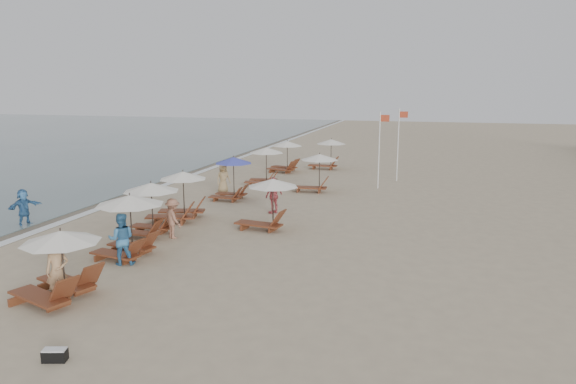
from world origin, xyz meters
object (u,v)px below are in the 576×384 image
(beachgoer_near, at_px, (57,271))
(waterline_walker, at_px, (24,207))
(inland_station_0, at_px, (266,200))
(beachgoer_far_b, at_px, (223,178))
(lounger_station_0, at_px, (55,266))
(lounger_station_1, at_px, (126,224))
(beachgoer_mid_a, at_px, (121,239))
(duffel_bag, at_px, (55,355))
(inland_station_1, at_px, (315,170))
(lounger_station_5, at_px, (263,165))
(lounger_station_4, at_px, (231,178))
(lounger_station_2, at_px, (148,208))
(lounger_station_6, at_px, (284,157))
(beachgoer_mid_b, at_px, (173,218))
(flag_pole_near, at_px, (380,146))
(beachgoer_far_a, at_px, (274,195))
(lounger_station_3, at_px, (178,198))
(inland_station_2, at_px, (327,152))

(beachgoer_near, height_order, waterline_walker, beachgoer_near)
(inland_station_0, xyz_separation_m, beachgoer_far_b, (-4.92, 7.04, -0.45))
(lounger_station_0, height_order, lounger_station_1, lounger_station_1)
(beachgoer_mid_a, xyz_separation_m, duffel_bag, (2.29, -6.35, -0.77))
(inland_station_0, distance_m, inland_station_1, 8.80)
(lounger_station_5, distance_m, beachgoer_near, 19.26)
(lounger_station_4, xyz_separation_m, beachgoer_far_b, (-1.13, 1.68, -0.35))
(lounger_station_2, xyz_separation_m, duffel_bag, (3.28, -9.86, -1.05))
(lounger_station_6, xyz_separation_m, beachgoer_mid_b, (0.38, -17.78, -0.26))
(lounger_station_1, relative_size, beachgoer_near, 1.52)
(waterline_walker, height_order, flag_pole_near, flag_pole_near)
(lounger_station_5, relative_size, flag_pole_near, 0.52)
(lounger_station_4, distance_m, inland_station_1, 5.22)
(inland_station_1, bearing_deg, lounger_station_4, -138.69)
(beachgoer_far_a, bearing_deg, lounger_station_2, -7.91)
(inland_station_1, xyz_separation_m, waterline_walker, (-10.85, -11.01, -0.49))
(beachgoer_near, bearing_deg, lounger_station_6, 54.90)
(lounger_station_4, xyz_separation_m, lounger_station_6, (0.14, 10.10, -0.13))
(beachgoer_mid_b, bearing_deg, beachgoer_mid_a, 122.37)
(inland_station_1, relative_size, beachgoer_near, 1.59)
(lounger_station_0, height_order, inland_station_1, inland_station_1)
(duffel_bag, bearing_deg, beachgoer_mid_a, 109.88)
(beachgoer_near, distance_m, beachgoer_mid_b, 6.76)
(lounger_station_1, xyz_separation_m, lounger_station_5, (0.23, 15.20, -0.01))
(lounger_station_4, bearing_deg, beachgoer_far_b, 124.03)
(lounger_station_1, height_order, beachgoer_mid_a, lounger_station_1)
(lounger_station_0, xyz_separation_m, lounger_station_3, (-0.92, 9.52, 0.03))
(lounger_station_4, bearing_deg, lounger_station_6, 89.22)
(lounger_station_0, height_order, inland_station_0, inland_station_0)
(inland_station_1, bearing_deg, lounger_station_6, 119.59)
(beachgoer_near, bearing_deg, lounger_station_0, 119.09)
(inland_station_0, relative_size, beachgoer_mid_b, 1.69)
(beachgoer_mid_b, bearing_deg, lounger_station_4, -51.02)
(lounger_station_1, relative_size, lounger_station_5, 1.10)
(beachgoer_far_a, relative_size, duffel_bag, 3.08)
(lounger_station_2, xyz_separation_m, beachgoer_mid_b, (1.15, -0.04, -0.37))
(beachgoer_far_b, bearing_deg, lounger_station_2, -137.62)
(inland_station_1, bearing_deg, beachgoer_far_a, -96.82)
(inland_station_0, height_order, inland_station_2, same)
(lounger_station_0, xyz_separation_m, lounger_station_2, (-0.88, 6.75, 0.20))
(lounger_station_1, xyz_separation_m, duffel_bag, (2.57, -7.12, -1.10))
(lounger_station_5, bearing_deg, waterline_walker, -120.29)
(beachgoer_far_a, distance_m, waterline_walker, 11.39)
(beachgoer_mid_a, relative_size, beachgoer_far_a, 1.02)
(lounger_station_2, relative_size, beachgoer_far_b, 1.45)
(lounger_station_0, bearing_deg, flag_pole_near, 70.11)
(lounger_station_0, relative_size, lounger_station_1, 1.03)
(lounger_station_3, bearing_deg, inland_station_1, 61.09)
(inland_station_2, bearing_deg, lounger_station_3, -101.70)
(lounger_station_0, height_order, beachgoer_mid_a, lounger_station_0)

